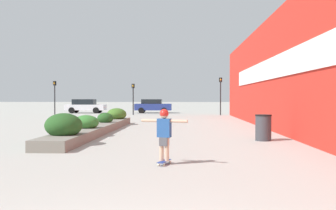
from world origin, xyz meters
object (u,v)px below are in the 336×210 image
at_px(trash_bin, 263,128).
at_px(traffic_light_left, 133,93).
at_px(skateboard, 164,162).
at_px(skateboarder, 164,129).
at_px(traffic_light_far_left, 55,92).
at_px(car_center_left, 153,106).
at_px(car_leftmost, 85,106).
at_px(traffic_light_right, 221,90).

relative_size(trash_bin, traffic_light_left, 0.33).
relative_size(skateboard, skateboarder, 0.51).
bearing_deg(skateboarder, traffic_light_far_left, 131.47).
bearing_deg(trash_bin, car_center_left, 104.02).
height_order(trash_bin, traffic_light_far_left, traffic_light_far_left).
height_order(trash_bin, car_leftmost, car_leftmost).
bearing_deg(traffic_light_right, car_center_left, 144.81).
bearing_deg(car_center_left, trash_bin, 14.02).
relative_size(trash_bin, traffic_light_far_left, 0.31).
distance_m(trash_bin, car_leftmost, 30.13).
xyz_separation_m(skateboard, car_center_left, (-3.07, 32.54, 0.74)).
distance_m(skateboarder, traffic_light_left, 28.05).
bearing_deg(trash_bin, traffic_light_right, 89.00).
distance_m(skateboard, traffic_light_right, 27.92).
distance_m(traffic_light_right, traffic_light_far_left, 16.56).
bearing_deg(traffic_light_far_left, skateboard, -65.42).
bearing_deg(car_leftmost, traffic_light_far_left, -21.34).
relative_size(car_leftmost, traffic_light_far_left, 1.29).
bearing_deg(skateboard, traffic_light_left, 116.41).
distance_m(traffic_light_left, traffic_light_right, 8.70).
distance_m(traffic_light_left, traffic_light_far_left, 7.87).
distance_m(car_center_left, traffic_light_left, 5.33).
distance_m(car_leftmost, car_center_left, 7.62).
relative_size(car_leftmost, traffic_light_left, 1.40).
height_order(car_center_left, traffic_light_left, traffic_light_left).
relative_size(skateboard, trash_bin, 0.65).
height_order(skateboarder, traffic_light_right, traffic_light_right).
bearing_deg(traffic_light_right, skateboard, -98.40).
height_order(skateboard, car_center_left, car_center_left).
distance_m(car_leftmost, traffic_light_far_left, 5.27).
bearing_deg(car_leftmost, traffic_light_right, 72.95).
height_order(trash_bin, car_center_left, car_center_left).
bearing_deg(car_leftmost, skateboard, 18.41).
bearing_deg(car_center_left, skateboarder, 5.38).
height_order(skateboarder, car_center_left, car_center_left).
xyz_separation_m(car_center_left, traffic_light_left, (-1.57, -4.91, 1.35)).
bearing_deg(skateboard, car_leftmost, 125.30).
distance_m(skateboard, skateboarder, 0.83).
relative_size(car_center_left, traffic_light_right, 1.10).
height_order(skateboard, traffic_light_left, traffic_light_left).
distance_m(skateboarder, trash_bin, 6.66).
xyz_separation_m(car_center_left, traffic_light_right, (7.13, -5.02, 1.70)).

